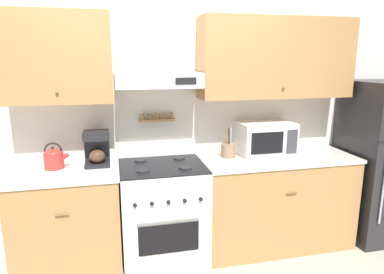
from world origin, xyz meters
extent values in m
cube|color=silver|center=(0.00, 0.66, 1.27)|extent=(5.20, 0.08, 2.55)
cube|color=#AD7A47|center=(-0.82, 0.45, 1.84)|extent=(0.87, 0.33, 0.74)
sphere|color=brown|center=(-0.82, 0.27, 1.57)|extent=(0.02, 0.02, 0.02)
cube|color=#AD7A47|center=(1.12, 0.45, 1.84)|extent=(1.47, 0.33, 0.74)
sphere|color=brown|center=(1.12, 0.27, 1.57)|extent=(0.02, 0.02, 0.02)
cube|color=silver|center=(0.00, 0.43, 1.65)|extent=(0.74, 0.37, 0.13)
cube|color=black|center=(0.21, 0.24, 1.65)|extent=(0.18, 0.01, 0.06)
cube|color=#AD7A47|center=(0.00, 0.58, 1.27)|extent=(0.34, 0.07, 0.02)
cylinder|color=olive|center=(-0.14, 0.58, 1.31)|extent=(0.03, 0.03, 0.06)
cylinder|color=olive|center=(-0.07, 0.58, 1.31)|extent=(0.03, 0.03, 0.06)
cylinder|color=olive|center=(0.00, 0.58, 1.31)|extent=(0.03, 0.03, 0.06)
cylinder|color=olive|center=(0.07, 0.58, 1.31)|extent=(0.03, 0.03, 0.06)
cylinder|color=olive|center=(0.14, 0.58, 1.31)|extent=(0.03, 0.03, 0.06)
cube|color=#AD7A47|center=(-0.82, 0.32, 0.44)|extent=(0.87, 0.60, 0.88)
cube|color=silver|center=(-0.82, 0.32, 0.90)|extent=(0.89, 0.62, 0.03)
cylinder|color=brown|center=(-0.82, 0.01, 0.66)|extent=(0.10, 0.01, 0.01)
cube|color=#AD7A47|center=(1.12, 0.32, 0.44)|extent=(1.47, 0.60, 0.88)
cube|color=silver|center=(1.12, 0.32, 0.90)|extent=(1.50, 0.62, 0.03)
cylinder|color=brown|center=(1.12, 0.01, 0.66)|extent=(0.10, 0.01, 0.01)
cube|color=white|center=(0.00, 0.29, 0.45)|extent=(0.74, 0.64, 0.91)
cube|color=black|center=(0.00, -0.04, 0.38)|extent=(0.50, 0.01, 0.25)
cylinder|color=#ADAFB5|center=(0.00, -0.06, 0.56)|extent=(0.52, 0.02, 0.02)
cube|color=black|center=(0.00, 0.29, 0.92)|extent=(0.74, 0.64, 0.01)
cylinder|color=#232326|center=(-0.18, 0.13, 0.93)|extent=(0.11, 0.11, 0.02)
cylinder|color=#232326|center=(0.18, 0.13, 0.93)|extent=(0.11, 0.11, 0.02)
cylinder|color=#232326|center=(-0.18, 0.44, 0.93)|extent=(0.11, 0.11, 0.02)
cylinder|color=#232326|center=(0.18, 0.44, 0.93)|extent=(0.11, 0.11, 0.02)
cylinder|color=black|center=(-0.27, -0.05, 0.71)|extent=(0.03, 0.02, 0.03)
cylinder|color=black|center=(-0.13, -0.05, 0.71)|extent=(0.03, 0.02, 0.03)
cylinder|color=black|center=(0.00, -0.05, 0.71)|extent=(0.03, 0.02, 0.03)
cylinder|color=black|center=(0.13, -0.05, 0.71)|extent=(0.03, 0.02, 0.03)
cylinder|color=black|center=(0.27, -0.05, 0.71)|extent=(0.03, 0.02, 0.03)
cube|color=white|center=(0.00, 0.59, 0.99)|extent=(0.74, 0.04, 0.14)
cylinder|color=#ADAFB5|center=(2.01, -0.07, 0.65)|extent=(0.02, 0.02, 0.68)
cylinder|color=red|center=(-0.91, 0.42, 0.98)|extent=(0.16, 0.16, 0.13)
ellipsoid|color=red|center=(-0.91, 0.42, 1.05)|extent=(0.15, 0.15, 0.08)
sphere|color=black|center=(-0.91, 0.42, 1.10)|extent=(0.02, 0.02, 0.02)
cylinder|color=red|center=(-0.83, 0.42, 1.00)|extent=(0.10, 0.04, 0.09)
torus|color=black|center=(-0.91, 0.42, 1.07)|extent=(0.14, 0.01, 0.14)
cube|color=black|center=(-0.55, 0.42, 0.93)|extent=(0.21, 0.21, 0.03)
cube|color=black|center=(-0.55, 0.48, 1.07)|extent=(0.21, 0.08, 0.31)
cube|color=black|center=(-0.55, 0.41, 1.19)|extent=(0.21, 0.17, 0.07)
ellipsoid|color=#4C3323|center=(-0.55, 0.40, 1.01)|extent=(0.14, 0.14, 0.12)
cube|color=white|center=(1.04, 0.44, 1.07)|extent=(0.52, 0.36, 0.32)
cube|color=black|center=(0.98, 0.25, 1.07)|extent=(0.31, 0.01, 0.20)
cube|color=#38383D|center=(1.23, 0.25, 1.07)|extent=(0.10, 0.01, 0.23)
cylinder|color=#8E7051|center=(0.65, 0.42, 0.98)|extent=(0.14, 0.14, 0.13)
cylinder|color=olive|center=(0.63, 0.41, 1.12)|extent=(0.01, 0.05, 0.16)
cylinder|color=#28282B|center=(0.66, 0.42, 1.12)|extent=(0.01, 0.04, 0.16)
cylinder|color=#B2B2B7|center=(0.68, 0.43, 1.12)|extent=(0.01, 0.03, 0.16)
camera|label=1|loc=(-0.39, -2.58, 1.82)|focal=32.00mm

